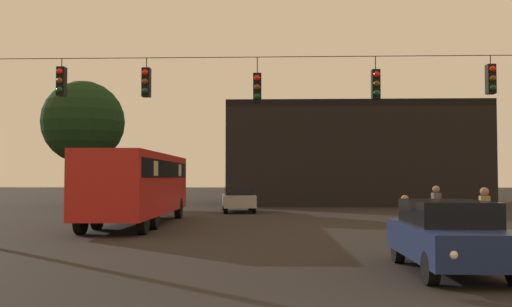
% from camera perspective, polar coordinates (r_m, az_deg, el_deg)
% --- Properties ---
extents(ground_plane, '(168.00, 168.00, 0.00)m').
position_cam_1_polar(ground_plane, '(31.96, 1.38, -5.98)').
color(ground_plane, black).
rests_on(ground_plane, ground).
extents(overhead_signal_span, '(21.04, 0.44, 6.69)m').
position_cam_1_polar(overhead_signal_span, '(18.83, 0.90, 3.48)').
color(overhead_signal_span, black).
rests_on(overhead_signal_span, ground).
extents(city_bus, '(2.70, 11.04, 3.00)m').
position_cam_1_polar(city_bus, '(25.22, -11.47, -2.66)').
color(city_bus, '#B21E19').
rests_on(city_bus, ground).
extents(car_near_right, '(1.82, 4.35, 1.52)m').
position_cam_1_polar(car_near_right, '(13.08, 18.46, -7.61)').
color(car_near_right, navy).
rests_on(car_near_right, ground).
extents(car_far_left, '(2.28, 4.48, 1.52)m').
position_cam_1_polar(car_far_left, '(33.90, -1.73, -4.43)').
color(car_far_left, '#99999E').
rests_on(car_far_left, ground).
extents(pedestrian_crossing_left, '(0.24, 0.36, 1.75)m').
position_cam_1_polar(pedestrian_crossing_left, '(19.83, 17.30, -5.21)').
color(pedestrian_crossing_left, black).
rests_on(pedestrian_crossing_left, ground).
extents(pedestrian_crossing_center, '(0.30, 0.39, 1.75)m').
position_cam_1_polar(pedestrian_crossing_center, '(16.86, 21.57, -5.67)').
color(pedestrian_crossing_center, black).
rests_on(pedestrian_crossing_center, ground).
extents(pedestrian_crossing_right, '(0.36, 0.42, 1.54)m').
position_cam_1_polar(pedestrian_crossing_right, '(16.14, 14.44, -6.39)').
color(pedestrian_crossing_right, black).
rests_on(pedestrian_crossing_right, ground).
extents(corner_building, '(18.31, 12.30, 7.36)m').
position_cam_1_polar(corner_building, '(45.90, 9.13, -0.25)').
color(corner_building, black).
rests_on(corner_building, ground).
extents(tree_left_silhouette, '(5.77, 5.77, 8.80)m').
position_cam_1_polar(tree_left_silhouette, '(42.59, -16.63, 2.97)').
color(tree_left_silhouette, '#2D2116').
rests_on(tree_left_silhouette, ground).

